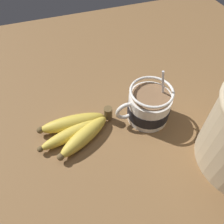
{
  "coord_description": "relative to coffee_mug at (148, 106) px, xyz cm",
  "views": [
    {
      "loc": [
        16.78,
        27.93,
        45.49
      ],
      "look_at": [
        6.28,
        -2.12,
        7.2
      ],
      "focal_mm": 35.0,
      "sensor_mm": 36.0,
      "label": 1
    }
  ],
  "objects": [
    {
      "name": "coffee_mug",
      "position": [
        0.0,
        0.0,
        0.0
      ],
      "size": [
        13.31,
        10.0,
        13.92
      ],
      "color": "white",
      "rests_on": "table"
    },
    {
      "name": "table",
      "position": [
        2.36,
        0.97,
        -5.49
      ],
      "size": [
        117.84,
        117.84,
        3.24
      ],
      "color": "brown",
      "rests_on": "ground"
    },
    {
      "name": "banana_bunch",
      "position": [
        17.18,
        -0.61,
        -2.15
      ],
      "size": [
        18.25,
        11.46,
        4.08
      ],
      "color": "brown",
      "rests_on": "table"
    }
  ]
}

